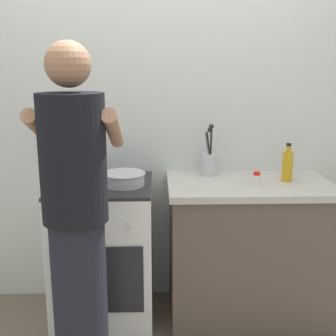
{
  "coord_description": "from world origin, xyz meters",
  "views": [
    {
      "loc": [
        -0.02,
        -2.37,
        1.6
      ],
      "look_at": [
        0.05,
        0.12,
        1.0
      ],
      "focal_mm": 46.13,
      "sensor_mm": 36.0,
      "label": 1
    }
  ],
  "objects_px": {
    "person": "(77,228)",
    "oil_bottle": "(287,166)",
    "mixing_bowl": "(124,178)",
    "utensil_crock": "(209,161)",
    "stove_range": "(104,253)",
    "pot": "(79,174)",
    "spice_bottle": "(257,179)"
  },
  "relations": [
    {
      "from": "pot",
      "to": "spice_bottle",
      "type": "xyz_separation_m",
      "value": [
        1.06,
        -0.1,
        -0.01
      ]
    },
    {
      "from": "stove_range",
      "to": "oil_bottle",
      "type": "distance_m",
      "value": 1.26
    },
    {
      "from": "stove_range",
      "to": "mixing_bowl",
      "type": "xyz_separation_m",
      "value": [
        0.14,
        -0.05,
        0.49
      ]
    },
    {
      "from": "person",
      "to": "oil_bottle",
      "type": "bearing_deg",
      "value": 28.87
    },
    {
      "from": "oil_bottle",
      "to": "person",
      "type": "bearing_deg",
      "value": -151.13
    },
    {
      "from": "mixing_bowl",
      "to": "person",
      "type": "relative_size",
      "value": 0.15
    },
    {
      "from": "stove_range",
      "to": "pot",
      "type": "height_order",
      "value": "pot"
    },
    {
      "from": "stove_range",
      "to": "pot",
      "type": "distance_m",
      "value": 0.52
    },
    {
      "from": "utensil_crock",
      "to": "oil_bottle",
      "type": "distance_m",
      "value": 0.49
    },
    {
      "from": "mixing_bowl",
      "to": "spice_bottle",
      "type": "xyz_separation_m",
      "value": [
        0.78,
        -0.03,
        -0.0
      ]
    },
    {
      "from": "mixing_bowl",
      "to": "person",
      "type": "height_order",
      "value": "person"
    },
    {
      "from": "mixing_bowl",
      "to": "utensil_crock",
      "type": "xyz_separation_m",
      "value": [
        0.53,
        0.24,
        0.05
      ]
    },
    {
      "from": "stove_range",
      "to": "mixing_bowl",
      "type": "bearing_deg",
      "value": -18.13
    },
    {
      "from": "stove_range",
      "to": "utensil_crock",
      "type": "height_order",
      "value": "utensil_crock"
    },
    {
      "from": "spice_bottle",
      "to": "oil_bottle",
      "type": "distance_m",
      "value": 0.24
    },
    {
      "from": "pot",
      "to": "utensil_crock",
      "type": "height_order",
      "value": "utensil_crock"
    },
    {
      "from": "pot",
      "to": "oil_bottle",
      "type": "height_order",
      "value": "oil_bottle"
    },
    {
      "from": "mixing_bowl",
      "to": "oil_bottle",
      "type": "relative_size",
      "value": 1.08
    },
    {
      "from": "mixing_bowl",
      "to": "spice_bottle",
      "type": "relative_size",
      "value": 3.0
    },
    {
      "from": "stove_range",
      "to": "spice_bottle",
      "type": "height_order",
      "value": "spice_bottle"
    },
    {
      "from": "mixing_bowl",
      "to": "utensil_crock",
      "type": "bearing_deg",
      "value": 23.93
    },
    {
      "from": "stove_range",
      "to": "mixing_bowl",
      "type": "relative_size",
      "value": 3.53
    },
    {
      "from": "pot",
      "to": "person",
      "type": "bearing_deg",
      "value": -81.3
    },
    {
      "from": "utensil_crock",
      "to": "pot",
      "type": "bearing_deg",
      "value": -168.5
    },
    {
      "from": "spice_bottle",
      "to": "pot",
      "type": "bearing_deg",
      "value": 174.38
    },
    {
      "from": "stove_range",
      "to": "oil_bottle",
      "type": "bearing_deg",
      "value": 1.17
    },
    {
      "from": "mixing_bowl",
      "to": "spice_bottle",
      "type": "distance_m",
      "value": 0.78
    },
    {
      "from": "utensil_crock",
      "to": "oil_bottle",
      "type": "relative_size",
      "value": 1.41
    },
    {
      "from": "spice_bottle",
      "to": "person",
      "type": "xyz_separation_m",
      "value": [
        -0.96,
        -0.54,
        -0.08
      ]
    },
    {
      "from": "person",
      "to": "stove_range",
      "type": "bearing_deg",
      "value": 86.25
    },
    {
      "from": "utensil_crock",
      "to": "person",
      "type": "relative_size",
      "value": 0.2
    },
    {
      "from": "utensil_crock",
      "to": "spice_bottle",
      "type": "xyz_separation_m",
      "value": [
        0.25,
        -0.27,
        -0.05
      ]
    }
  ]
}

